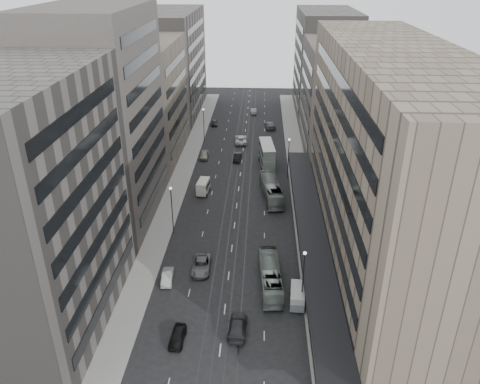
% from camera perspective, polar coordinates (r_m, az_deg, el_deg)
% --- Properties ---
extents(ground, '(220.00, 220.00, 0.00)m').
position_cam_1_polar(ground, '(65.82, -1.45, -10.69)').
color(ground, black).
rests_on(ground, ground).
extents(sidewalk_right, '(4.00, 125.00, 0.15)m').
position_cam_1_polar(sidewalk_right, '(98.53, 7.08, 2.44)').
color(sidewalk_right, gray).
rests_on(sidewalk_right, ground).
extents(sidewalk_left, '(4.00, 125.00, 0.15)m').
position_cam_1_polar(sidewalk_left, '(99.54, -6.84, 2.71)').
color(sidewalk_left, gray).
rests_on(sidewalk_left, ground).
extents(department_store, '(19.20, 60.00, 30.00)m').
position_cam_1_polar(department_store, '(67.51, 17.42, 3.63)').
color(department_store, gray).
rests_on(department_store, ground).
extents(building_right_mid, '(15.00, 28.00, 24.00)m').
position_cam_1_polar(building_right_mid, '(109.39, 12.00, 11.12)').
color(building_right_mid, '#4E4A44').
rests_on(building_right_mid, ground).
extents(building_right_far, '(15.00, 32.00, 28.00)m').
position_cam_1_polar(building_right_far, '(137.93, 10.27, 15.20)').
color(building_right_far, '#5C5853').
rests_on(building_right_far, ground).
extents(building_left_a, '(15.00, 28.00, 30.00)m').
position_cam_1_polar(building_left_a, '(56.88, -24.41, -1.86)').
color(building_left_a, '#5C5853').
rests_on(building_left_a, ground).
extents(building_left_b, '(15.00, 26.00, 34.00)m').
position_cam_1_polar(building_left_b, '(79.17, -16.49, 8.64)').
color(building_left_b, '#4E4A44').
rests_on(building_left_b, ground).
extents(building_left_c, '(15.00, 28.00, 25.00)m').
position_cam_1_polar(building_left_c, '(105.25, -11.68, 10.84)').
color(building_left_c, '#716758').
rests_on(building_left_c, ground).
extents(building_left_d, '(15.00, 38.00, 28.00)m').
position_cam_1_polar(building_left_d, '(136.32, -8.46, 15.20)').
color(building_left_d, '#5C5853').
rests_on(building_left_d, ground).
extents(lamp_right_near, '(0.44, 0.44, 8.32)m').
position_cam_1_polar(lamp_right_near, '(58.84, 7.74, -9.75)').
color(lamp_right_near, '#262628').
rests_on(lamp_right_near, ground).
extents(lamp_right_far, '(0.44, 0.44, 8.32)m').
position_cam_1_polar(lamp_right_far, '(94.10, 5.95, 4.72)').
color(lamp_right_far, '#262628').
rests_on(lamp_right_far, ground).
extents(lamp_left_near, '(0.44, 0.44, 8.32)m').
position_cam_1_polar(lamp_left_near, '(74.32, -8.33, -1.56)').
color(lamp_left_near, '#262628').
rests_on(lamp_left_near, ground).
extents(lamp_left_far, '(0.44, 0.44, 8.32)m').
position_cam_1_polar(lamp_left_far, '(113.64, -4.45, 8.60)').
color(lamp_left_far, '#262628').
rests_on(lamp_left_far, ground).
extents(bus_near, '(3.41, 11.45, 3.15)m').
position_cam_1_polar(bus_near, '(64.01, 3.71, -10.20)').
color(bus_near, gray).
rests_on(bus_near, ground).
extents(bus_far, '(4.54, 12.62, 3.44)m').
position_cam_1_polar(bus_far, '(86.56, 3.82, 0.29)').
color(bus_far, gray).
rests_on(bus_far, ground).
extents(double_decker, '(3.64, 9.50, 5.08)m').
position_cam_1_polar(double_decker, '(99.97, 3.30, 4.62)').
color(double_decker, gray).
rests_on(double_decker, ground).
extents(vw_microbus, '(2.21, 4.37, 2.29)m').
position_cam_1_polar(vw_microbus, '(61.56, 7.01, -12.43)').
color(vw_microbus, slate).
rests_on(vw_microbus, ground).
extents(panel_van, '(2.41, 4.37, 2.65)m').
position_cam_1_polar(panel_van, '(88.48, -4.51, 0.68)').
color(panel_van, beige).
rests_on(panel_van, ground).
extents(sedan_0, '(1.82, 4.13, 1.38)m').
position_cam_1_polar(sedan_0, '(56.99, -7.62, -17.04)').
color(sedan_0, black).
rests_on(sedan_0, ground).
extents(sedan_1, '(1.75, 4.22, 1.36)m').
position_cam_1_polar(sedan_1, '(66.00, -8.84, -10.19)').
color(sedan_1, '#B4B5B0').
rests_on(sedan_1, ground).
extents(sedan_2, '(2.70, 5.63, 1.55)m').
position_cam_1_polar(sedan_2, '(67.52, -4.75, -8.90)').
color(sedan_2, slate).
rests_on(sedan_2, ground).
extents(sedan_3, '(2.38, 5.43, 1.55)m').
position_cam_1_polar(sedan_3, '(57.60, -0.31, -16.06)').
color(sedan_3, '#262528').
rests_on(sedan_3, ground).
extents(sedan_4, '(1.91, 4.58, 1.55)m').
position_cam_1_polar(sedan_4, '(105.09, -4.39, 4.54)').
color(sedan_4, gray).
rests_on(sedan_4, ground).
extents(sedan_5, '(1.82, 4.52, 1.46)m').
position_cam_1_polar(sedan_5, '(103.62, -0.33, 4.27)').
color(sedan_5, black).
rests_on(sedan_5, ground).
extents(sedan_6, '(3.09, 6.28, 1.71)m').
position_cam_1_polar(sedan_6, '(114.03, 0.11, 6.44)').
color(sedan_6, silver).
rests_on(sedan_6, ground).
extents(sedan_7, '(3.06, 6.13, 1.71)m').
position_cam_1_polar(sedan_7, '(124.88, 3.65, 8.17)').
color(sedan_7, '#5F5F61').
rests_on(sedan_7, ground).
extents(sedan_8, '(2.09, 4.14, 1.35)m').
position_cam_1_polar(sedan_8, '(127.13, -3.14, 8.43)').
color(sedan_8, '#2B2A2D').
rests_on(sedan_8, ground).
extents(sedan_9, '(1.87, 4.55, 1.46)m').
position_cam_1_polar(sedan_9, '(137.44, 1.66, 9.86)').
color(sedan_9, '#B3A894').
rests_on(sedan_9, ground).
extents(pedestrian, '(0.79, 0.68, 1.82)m').
position_cam_1_polar(pedestrian, '(52.74, 9.94, -21.15)').
color(pedestrian, black).
rests_on(pedestrian, sidewalk_right).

